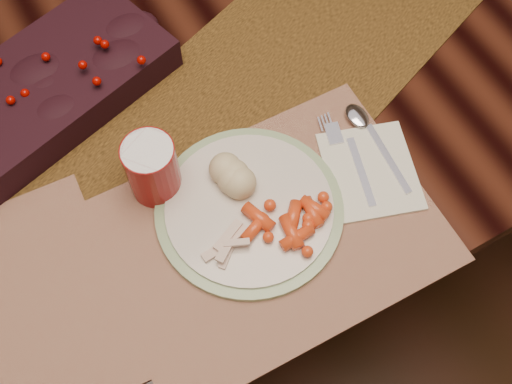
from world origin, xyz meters
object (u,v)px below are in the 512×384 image
mashed_potatoes (240,174)px  napkin (370,171)px  placemat_main (270,233)px  red_cup (152,169)px  turkey_shreds (226,244)px  dinner_plate (249,209)px  baby_carrots (287,218)px  centerpiece (48,83)px  dining_table (200,174)px

mashed_potatoes → napkin: 0.20m
placemat_main → red_cup: bearing=127.9°
placemat_main → turkey_shreds: size_ratio=7.20×
dinner_plate → mashed_potatoes: bearing=79.1°
dinner_plate → napkin: bearing=-9.5°
dinner_plate → baby_carrots: bearing=-52.1°
placemat_main → napkin: 0.18m
placemat_main → baby_carrots: bearing=-3.6°
turkey_shreds → red_cup: red_cup is taller
centerpiece → dinner_plate: size_ratio=1.39×
dinner_plate → red_cup: bearing=133.5°
turkey_shreds → placemat_main: bearing=-5.3°
placemat_main → napkin: napkin is taller
napkin → red_cup: 0.33m
napkin → red_cup: red_cup is taller
placemat_main → centerpiece: bearing=117.7°
dinner_plate → turkey_shreds: turkey_shreds is taller
napkin → centerpiece: bearing=153.9°
baby_carrots → dinner_plate: bearing=127.9°
baby_carrots → red_cup: red_cup is taller
placemat_main → napkin: size_ratio=3.04×
dining_table → red_cup: size_ratio=17.12×
dinner_plate → mashed_potatoes: 0.05m
dinner_plate → turkey_shreds: (-0.06, -0.04, 0.01)m
mashed_potatoes → turkey_shreds: 0.11m
placemat_main → dining_table: bearing=87.5°
mashed_potatoes → placemat_main: bearing=-88.4°
centerpiece → baby_carrots: bearing=-60.8°
baby_carrots → napkin: baby_carrots is taller
turkey_shreds → dinner_plate: bearing=33.4°
dinner_plate → placemat_main: bearing=-76.5°
centerpiece → mashed_potatoes: size_ratio=4.47×
baby_carrots → red_cup: 0.21m
dinner_plate → mashed_potatoes: (0.01, 0.04, 0.03)m
dinner_plate → dining_table: bearing=83.4°
centerpiece → mashed_potatoes: 0.34m
mashed_potatoes → red_cup: 0.13m
baby_carrots → mashed_potatoes: mashed_potatoes is taller
placemat_main → baby_carrots: (0.03, -0.00, 0.03)m
centerpiece → turkey_shreds: bearing=-72.3°
placemat_main → red_cup: 0.19m
centerpiece → placemat_main: centerpiece is taller
centerpiece → mashed_potatoes: (0.18, -0.29, 0.00)m
dining_table → red_cup: 0.49m
napkin → baby_carrots: bearing=-156.0°
centerpiece → napkin: size_ratio=2.46×
dining_table → placemat_main: 0.50m
placemat_main → red_cup: red_cup is taller
baby_carrots → mashed_potatoes: (-0.03, 0.09, 0.01)m
dinner_plate → napkin: 0.20m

